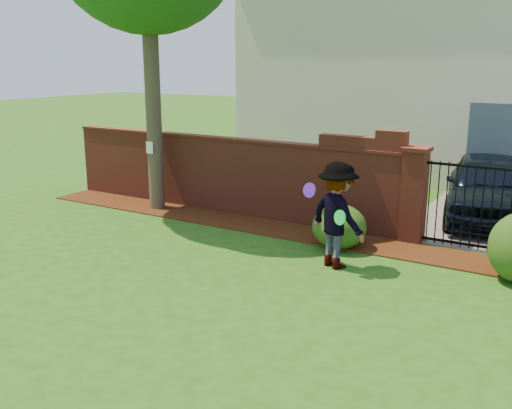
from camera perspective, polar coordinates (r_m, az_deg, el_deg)
The scene contains 13 objects.
ground at distance 9.50m, azimuth -6.52°, elevation -7.65°, with size 80.00×80.00×0.01m, color #275715.
mulch_bed at distance 12.60m, azimuth -0.66°, elevation -1.94°, with size 11.10×1.08×0.03m, color #391B0A.
brick_wall at distance 13.50m, azimuth -3.00°, elevation 3.10°, with size 8.70×0.31×2.16m.
pillar_left at distance 11.64m, azimuth 15.25°, elevation 0.97°, with size 0.50×0.50×1.88m.
iron_gate at distance 11.42m, azimuth 20.51°, elevation -0.21°, with size 1.78×0.03×1.60m.
driveway at distance 15.46m, azimuth 23.16°, elevation -0.11°, with size 3.20×8.00×0.01m, color slate.
house at distance 19.45m, azimuth 18.51°, elevation 12.42°, with size 12.40×6.40×6.30m.
car at distance 13.68m, azimuth 21.78°, elevation 1.42°, with size 1.73×4.29×1.46m, color black.
paper_notice at distance 13.75m, azimuth -10.41°, elevation 5.52°, with size 0.20×0.01×0.28m, color white.
shrub_left at distance 11.10m, azimuth 8.17°, elevation -2.16°, with size 1.03×1.03×0.84m, color #1D4916.
man at distance 9.94m, azimuth 7.82°, elevation -1.09°, with size 1.19×0.68×1.84m, color gray.
frisbee_purple at distance 9.97m, azimuth 5.28°, elevation 1.41°, with size 0.26×0.26×0.02m, color #5C1EC1.
frisbee_green at distance 9.60m, azimuth 8.24°, elevation -1.28°, with size 0.25×0.25×0.02m, color #1CD246.
Camera 1 is at (5.47, -6.93, 3.51)m, focal length 40.74 mm.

